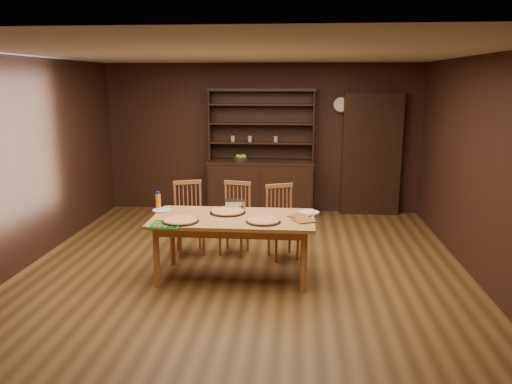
# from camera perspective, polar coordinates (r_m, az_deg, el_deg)

# --- Properties ---
(floor) EXTENTS (6.00, 6.00, 0.00)m
(floor) POSITION_cam_1_polar(r_m,az_deg,el_deg) (6.26, -1.37, -8.96)
(floor) COLOR brown
(floor) RESTS_ON ground
(room_shell) EXTENTS (6.00, 6.00, 6.00)m
(room_shell) POSITION_cam_1_polar(r_m,az_deg,el_deg) (5.86, -1.45, 5.52)
(room_shell) COLOR beige
(room_shell) RESTS_ON floor
(china_hutch) EXTENTS (1.84, 0.52, 2.17)m
(china_hutch) POSITION_cam_1_polar(r_m,az_deg,el_deg) (8.73, 0.57, 1.36)
(china_hutch) COLOR black
(china_hutch) RESTS_ON floor
(doorway) EXTENTS (1.00, 0.18, 2.10)m
(doorway) POSITION_cam_1_polar(r_m,az_deg,el_deg) (8.86, 13.03, 4.19)
(doorway) COLOR black
(doorway) RESTS_ON floor
(wall_clock) EXTENTS (0.30, 0.05, 0.30)m
(wall_clock) POSITION_cam_1_polar(r_m,az_deg,el_deg) (8.78, 9.65, 9.83)
(wall_clock) COLOR black
(wall_clock) RESTS_ON room_shell
(dining_table) EXTENTS (1.88, 0.94, 0.75)m
(dining_table) POSITION_cam_1_polar(r_m,az_deg,el_deg) (5.84, -2.61, -3.63)
(dining_table) COLOR #C07442
(dining_table) RESTS_ON floor
(chair_left) EXTENTS (0.51, 0.50, 0.98)m
(chair_left) POSITION_cam_1_polar(r_m,az_deg,el_deg) (6.81, -7.66, -2.65)
(chair_left) COLOR #A46138
(chair_left) RESTS_ON floor
(chair_center) EXTENTS (0.47, 0.46, 0.97)m
(chair_center) POSITION_cam_1_polar(r_m,az_deg,el_deg) (6.77, -2.35, -2.70)
(chair_center) COLOR #A46138
(chair_center) RESTS_ON floor
(chair_right) EXTENTS (0.51, 0.50, 0.97)m
(chair_right) POSITION_cam_1_polar(r_m,az_deg,el_deg) (6.61, 2.92, -3.10)
(chair_right) COLOR #A46138
(chair_right) RESTS_ON floor
(pizza_left) EXTENTS (0.41, 0.41, 0.04)m
(pizza_left) POSITION_cam_1_polar(r_m,az_deg,el_deg) (5.68, -8.63, -3.22)
(pizza_left) COLOR black
(pizza_left) RESTS_ON dining_table
(pizza_right) EXTENTS (0.39, 0.39, 0.04)m
(pizza_right) POSITION_cam_1_polar(r_m,az_deg,el_deg) (5.60, 0.86, -3.29)
(pizza_right) COLOR black
(pizza_right) RESTS_ON dining_table
(pizza_center) EXTENTS (0.43, 0.43, 0.04)m
(pizza_center) POSITION_cam_1_polar(r_m,az_deg,el_deg) (6.00, -3.26, -2.23)
(pizza_center) COLOR black
(pizza_center) RESTS_ON dining_table
(cooling_rack) EXTENTS (0.37, 0.37, 0.01)m
(cooling_rack) POSITION_cam_1_polar(r_m,az_deg,el_deg) (5.58, -10.29, -3.67)
(cooling_rack) COLOR #0B9A26
(cooling_rack) RESTS_ON dining_table
(plate_left) EXTENTS (0.25, 0.25, 0.02)m
(plate_left) POSITION_cam_1_polar(r_m,az_deg,el_deg) (6.19, -10.64, -2.04)
(plate_left) COLOR silver
(plate_left) RESTS_ON dining_table
(plate_right) EXTENTS (0.26, 0.26, 0.02)m
(plate_right) POSITION_cam_1_polar(r_m,az_deg,el_deg) (6.02, 6.03, -2.32)
(plate_right) COLOR silver
(plate_right) RESTS_ON dining_table
(foil_dish) EXTENTS (0.26, 0.21, 0.09)m
(foil_dish) POSITION_cam_1_polar(r_m,az_deg,el_deg) (6.22, -2.43, -1.39)
(foil_dish) COLOR silver
(foil_dish) RESTS_ON dining_table
(juice_bottle) EXTENTS (0.06, 0.06, 0.22)m
(juice_bottle) POSITION_cam_1_polar(r_m,az_deg,el_deg) (6.27, -11.12, -0.99)
(juice_bottle) COLOR orange
(juice_bottle) RESTS_ON dining_table
(pot_holder_a) EXTENTS (0.28, 0.28, 0.02)m
(pot_holder_a) POSITION_cam_1_polar(r_m,az_deg,el_deg) (5.66, 5.52, -3.27)
(pot_holder_a) COLOR red
(pot_holder_a) RESTS_ON dining_table
(pot_holder_b) EXTENTS (0.29, 0.29, 0.02)m
(pot_holder_b) POSITION_cam_1_polar(r_m,az_deg,el_deg) (5.84, 4.99, -2.75)
(pot_holder_b) COLOR red
(pot_holder_b) RESTS_ON dining_table
(fruit_bowl) EXTENTS (0.26, 0.26, 0.12)m
(fruit_bowl) POSITION_cam_1_polar(r_m,az_deg,el_deg) (8.63, -1.72, 3.85)
(fruit_bowl) COLOR black
(fruit_bowl) RESTS_ON china_hutch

